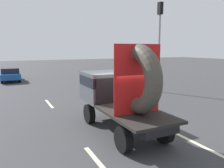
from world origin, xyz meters
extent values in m
plane|color=#38383A|center=(0.00, 0.00, 0.00)|extent=(120.00, 120.00, 0.00)
cylinder|color=black|center=(-1.25, 1.69, 0.44)|extent=(0.28, 0.88, 0.88)
cylinder|color=black|center=(0.45, 1.69, 0.44)|extent=(0.28, 0.88, 0.88)
cylinder|color=black|center=(-1.25, -1.59, 0.44)|extent=(0.28, 0.88, 0.88)
cylinder|color=black|center=(0.45, -1.59, 0.44)|extent=(0.28, 0.88, 0.88)
cube|color=black|center=(-0.40, 0.02, 0.88)|extent=(1.30, 5.23, 0.25)
cube|color=#4C5156|center=(-0.40, 1.69, 1.68)|extent=(2.00, 1.89, 1.35)
cube|color=black|center=(-0.40, 1.64, 1.97)|extent=(2.02, 1.80, 0.44)
cube|color=black|center=(-0.40, -0.93, 1.05)|extent=(2.00, 3.33, 0.10)
cube|color=black|center=(-0.40, 0.69, 1.65)|extent=(1.80, 0.08, 1.10)
torus|color=#474238|center=(-0.40, -1.08, 2.35)|extent=(0.60, 2.50, 2.50)
cube|color=red|center=(-0.40, -1.08, 2.35)|extent=(1.90, 0.03, 2.50)
cylinder|color=black|center=(-4.96, 19.39, 0.33)|extent=(0.23, 0.67, 0.67)
cylinder|color=black|center=(-3.34, 19.39, 0.33)|extent=(0.23, 0.67, 0.67)
cylinder|color=black|center=(-4.96, 16.59, 0.33)|extent=(0.23, 0.67, 0.67)
cylinder|color=black|center=(-3.34, 16.59, 0.33)|extent=(0.23, 0.67, 0.67)
cube|color=#194C99|center=(-4.15, 17.99, 0.62)|extent=(1.87, 4.37, 0.57)
cube|color=black|center=(-4.15, 17.89, 1.17)|extent=(1.69, 2.45, 0.52)
cylinder|color=gray|center=(6.28, 6.38, 2.99)|extent=(0.16, 0.16, 5.99)
cube|color=black|center=(6.28, 6.38, 6.44)|extent=(0.30, 0.36, 0.90)
sphere|color=#19D833|center=(6.45, 6.38, 6.72)|extent=(0.20, 0.20, 0.20)
cube|color=beige|center=(-2.27, -1.78, 0.00)|extent=(0.16, 2.05, 0.01)
cube|color=beige|center=(-2.27, 6.19, 0.00)|extent=(0.16, 2.28, 0.01)
cube|color=beige|center=(1.48, -1.99, 0.00)|extent=(0.16, 2.80, 0.01)
cube|color=beige|center=(1.48, 6.20, 0.00)|extent=(0.16, 2.38, 0.01)
camera|label=1|loc=(-4.66, -7.74, 3.44)|focal=35.62mm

